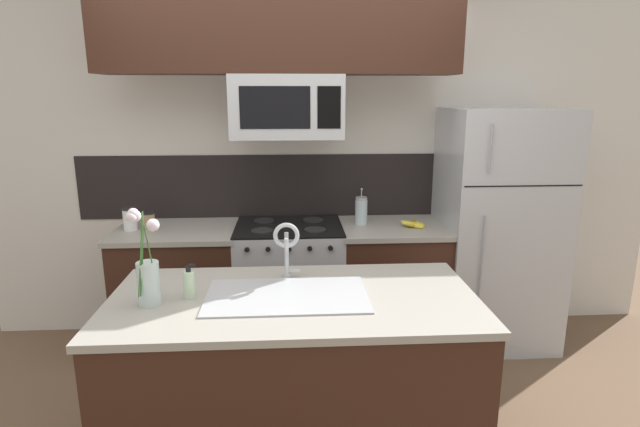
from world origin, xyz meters
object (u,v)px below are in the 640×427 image
object	(u,v)px
sink_faucet	(287,243)
refrigerator	(496,228)
stove_range	(290,286)
dish_soap_bottle	(189,284)
french_press	(361,211)
flower_vase	(148,275)
microwave	(287,107)
banana_bunch	(414,224)
storage_jar_medium	(149,220)
storage_jar_tall	(130,219)

from	to	relation	value
sink_faucet	refrigerator	bearing A→B (deg)	34.30
stove_range	dish_soap_bottle	bearing A→B (deg)	-110.57
refrigerator	french_press	size ratio (longest dim) A/B	6.53
flower_vase	refrigerator	bearing A→B (deg)	31.51
microwave	banana_bunch	world-z (taller)	microwave
banana_bunch	sink_faucet	xyz separation A→B (m)	(-0.90, -0.97, 0.18)
microwave	storage_jar_medium	xyz separation A→B (m)	(-0.99, 0.04, -0.78)
stove_range	french_press	world-z (taller)	french_press
sink_faucet	dish_soap_bottle	distance (m)	0.51
microwave	storage_jar_tall	size ratio (longest dim) A/B	4.67
storage_jar_tall	french_press	xyz separation A→B (m)	(1.63, 0.06, 0.02)
stove_range	storage_jar_tall	xyz separation A→B (m)	(-1.10, -0.00, 0.53)
banana_bunch	french_press	size ratio (longest dim) A/B	0.71
storage_jar_tall	flower_vase	distance (m)	1.39
microwave	storage_jar_medium	world-z (taller)	microwave
storage_jar_medium	banana_bunch	bearing A→B (deg)	-2.59
storage_jar_tall	sink_faucet	world-z (taller)	sink_faucet
sink_faucet	microwave	bearing A→B (deg)	89.49
flower_vase	stove_range	bearing A→B (deg)	64.26
banana_bunch	flower_vase	xyz separation A→B (m)	(-1.52, -1.24, 0.12)
refrigerator	flower_vase	bearing A→B (deg)	-148.49
stove_range	french_press	size ratio (longest dim) A/B	3.48
sink_faucet	dish_soap_bottle	bearing A→B (deg)	-155.89
banana_bunch	storage_jar_tall	bearing A→B (deg)	178.34
storage_jar_medium	storage_jar_tall	bearing A→B (deg)	-166.96
storage_jar_medium	microwave	bearing A→B (deg)	-2.58
microwave	french_press	distance (m)	0.92
flower_vase	storage_jar_tall	bearing A→B (deg)	110.05
storage_jar_tall	dish_soap_bottle	world-z (taller)	dish_soap_bottle
flower_vase	dish_soap_bottle	bearing A→B (deg)	22.90
microwave	sink_faucet	size ratio (longest dim) A/B	2.43
stove_range	french_press	bearing A→B (deg)	6.49
storage_jar_medium	flower_vase	xyz separation A→B (m)	(0.36, -1.33, 0.08)
refrigerator	storage_jar_tall	size ratio (longest dim) A/B	10.92
french_press	flower_vase	world-z (taller)	flower_vase
storage_jar_tall	dish_soap_bottle	bearing A→B (deg)	-62.50
sink_faucet	banana_bunch	bearing A→B (deg)	47.18
storage_jar_tall	french_press	bearing A→B (deg)	2.23
microwave	banana_bunch	bearing A→B (deg)	-2.61
microwave	french_press	size ratio (longest dim) A/B	2.79
stove_range	flower_vase	world-z (taller)	flower_vase
stove_range	refrigerator	xyz separation A→B (m)	(1.53, 0.02, 0.41)
storage_jar_medium	sink_faucet	xyz separation A→B (m)	(0.98, -1.06, 0.14)
microwave	dish_soap_bottle	size ratio (longest dim) A/B	4.51
microwave	storage_jar_tall	distance (m)	1.34
stove_range	microwave	distance (m)	1.29
microwave	dish_soap_bottle	xyz separation A→B (m)	(-0.46, -1.21, -0.77)
storage_jar_medium	french_press	distance (m)	1.52
dish_soap_bottle	french_press	bearing A→B (deg)	52.56
banana_bunch	sink_faucet	world-z (taller)	sink_faucet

